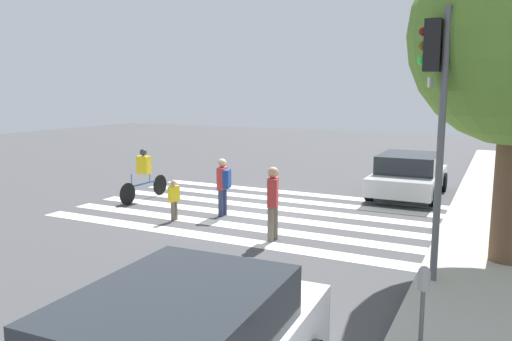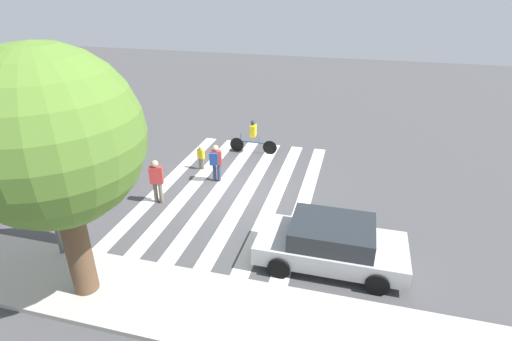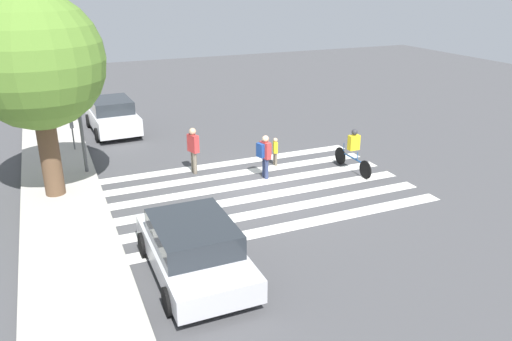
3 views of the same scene
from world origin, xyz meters
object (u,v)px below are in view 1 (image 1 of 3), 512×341
Objects in this scene: parking_meter at (423,293)px; cyclist_near_curb at (144,173)px; traffic_light at (435,95)px; pedestrian_adult_yellow_jacket at (223,183)px; pedestrian_adult_tall_backpack at (174,198)px; car_parked_silver_sedan at (409,174)px; pedestrian_child_with_backpack at (273,199)px.

cyclist_near_curb is at bearing -124.18° from parking_meter.
traffic_light is 3.00× the size of pedestrian_adult_yellow_jacket.
pedestrian_adult_tall_backpack is 0.48× the size of cyclist_near_curb.
pedestrian_adult_yellow_jacket is at bearing -39.49° from car_parked_silver_sedan.
parking_meter is 0.31× the size of car_parked_silver_sedan.
cyclist_near_curb is 0.54× the size of car_parked_silver_sedan.
car_parked_silver_sedan reaches higher than parking_meter.
traffic_light is 2.78× the size of pedestrian_child_with_backpack.
parking_meter is 11.23m from cyclist_near_curb.
parking_meter is at bearing 10.09° from car_parked_silver_sedan.
cyclist_near_curb is at bearing 68.56° from pedestrian_adult_tall_backpack.
parking_meter is (2.83, 0.32, -2.33)m from traffic_light.
traffic_light is 2.07× the size of cyclist_near_curb.
pedestrian_child_with_backpack is (-1.31, -3.54, -2.36)m from traffic_light.
car_parked_silver_sedan is at bearing 119.58° from cyclist_near_curb.
pedestrian_adult_tall_backpack is at bearing -104.98° from traffic_light.
pedestrian_child_with_backpack is at bearing -138.49° from pedestrian_adult_yellow_jacket.
pedestrian_child_with_backpack is (0.46, 3.08, 0.35)m from pedestrian_adult_tall_backpack.
parking_meter is at bearing -147.02° from pedestrian_adult_yellow_jacket.
pedestrian_adult_yellow_jacket is at bearing -116.13° from traffic_light.
traffic_light is 1.12× the size of car_parked_silver_sedan.
pedestrian_adult_yellow_jacket is 6.46m from car_parked_silver_sedan.
pedestrian_child_with_backpack reaches higher than car_parked_silver_sedan.
traffic_light reaches higher than pedestrian_child_with_backpack.
pedestrian_child_with_backpack is at bearing 67.42° from cyclist_near_curb.
car_parked_silver_sedan is (-5.00, 4.09, -0.22)m from pedestrian_adult_yellow_jacket.
pedestrian_child_with_backpack is at bearing -84.09° from pedestrian_adult_tall_backpack.
cyclist_near_curb is (-2.16, -5.43, -0.10)m from pedestrian_child_with_backpack.
pedestrian_adult_tall_backpack is (-4.61, -6.94, -0.38)m from parking_meter.
traffic_light reaches higher than pedestrian_adult_tall_backpack.
pedestrian_adult_yellow_jacket is (-5.63, -6.02, -0.07)m from parking_meter.
car_parked_silver_sedan reaches higher than pedestrian_adult_tall_backpack.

